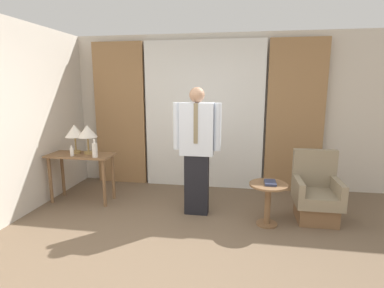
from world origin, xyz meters
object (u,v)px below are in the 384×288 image
Objects in this scene: desk at (81,163)px; side_table at (268,197)px; table_lamp_right at (87,132)px; bottle_near_edge at (95,150)px; person at (197,147)px; table_lamp_left at (75,132)px; bottle_by_lamp at (72,152)px; book at (270,183)px; armchair at (316,196)px.

desk is 1.78× the size of side_table.
table_lamp_right reaches higher than desk.
person reaches higher than bottle_near_edge.
table_lamp_left is 1.63× the size of bottle_near_edge.
desk is 0.51m from table_lamp_right.
bottle_by_lamp is at bearing 174.95° from side_table.
person is at bearing -6.62° from table_lamp_left.
side_table is (2.73, -0.45, -0.72)m from table_lamp_right.
side_table is at bearing -159.39° from book.
table_lamp_left reaches higher than side_table.
person is 1.91× the size of armchair.
bottle_by_lamp is 2.94m from book.
desk is 5.99× the size of bottle_by_lamp.
desk is at bearing 174.78° from person.
table_lamp_right reaches higher than bottle_near_edge.
side_table is (-0.67, -0.29, 0.05)m from armchair.
bottle_by_lamp is at bearing -114.63° from desk.
bottle_near_edge is 1.21× the size of book.
table_lamp_right is 0.38m from bottle_near_edge.
person is 3.17× the size of side_table.
table_lamp_left and table_lamp_right have the same top height.
desk is at bearing 154.56° from bottle_near_edge.
bottle_near_edge is 1.65× the size of bottle_by_lamp.
table_lamp_right is at bearing 170.68° from side_table.
person is at bearing -177.64° from armchair.
bottle_by_lamp is at bearing 178.92° from person.
armchair is (3.18, 0.05, -0.55)m from bottle_near_edge.
table_lamp_left is 0.21m from table_lamp_right.
table_lamp_left is 0.48× the size of armchair.
table_lamp_right is 0.37m from bottle_by_lamp.
armchair is at bearing -2.71° from table_lamp_right.
person reaches higher than bottle_by_lamp.
table_lamp_right is at bearing 177.29° from armchair.
side_table is 0.20m from book.
table_lamp_right is at bearing 170.90° from book.
book is at bearing -156.57° from armchair.
desk is 0.51m from table_lamp_left.
bottle_by_lamp reaches higher than side_table.
side_table is at bearing -5.05° from bottle_by_lamp.
side_table is at bearing -9.32° from table_lamp_right.
book is at bearing 20.61° from side_table.
armchair reaches higher than side_table.
table_lamp_left is 0.53m from bottle_near_edge.
bottle_by_lamp reaches higher than book.
table_lamp_left is 1.98m from person.
table_lamp_left is at bearing 180.00° from table_lamp_right.
book is at bearing -8.45° from table_lamp_left.
desk is at bearing 65.37° from bottle_by_lamp.
person is at bearing -7.42° from table_lamp_right.
person is (1.97, -0.23, -0.13)m from table_lamp_left.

